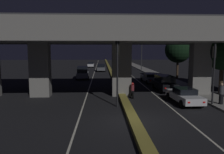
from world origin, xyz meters
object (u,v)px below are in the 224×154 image
object	(u,v)px
car_white_third_oncoming	(91,65)
motorcycle_blue_filtering_mid	(121,79)
car_white_lead	(184,95)
pedestrian_on_sidewalk	(221,94)
car_grey_third	(150,78)
traffic_light_right_of_median	(214,64)
traffic_light_left_of_median	(117,61)
car_black_second	(164,83)
motorcycle_black_filtering_near	(132,91)
car_grey_second_oncoming	(101,68)
car_silver_lead_oncoming	(83,72)
street_lamp	(140,48)

from	to	relation	value
car_white_third_oncoming	motorcycle_blue_filtering_mid	xyz separation A→B (m)	(5.70, -32.07, -0.09)
car_white_lead	motorcycle_blue_filtering_mid	xyz separation A→B (m)	(-4.39, 11.23, -0.07)
car_white_lead	motorcycle_blue_filtering_mid	distance (m)	12.06
car_white_lead	pedestrian_on_sidewalk	distance (m)	2.90
car_grey_third	pedestrian_on_sidewalk	distance (m)	13.75
car_white_lead	traffic_light_right_of_median	bearing A→B (deg)	-115.87
traffic_light_right_of_median	car_grey_third	xyz separation A→B (m)	(-2.18, 13.26, -2.79)
traffic_light_left_of_median	car_black_second	xyz separation A→B (m)	(5.85, 6.86, -2.82)
motorcycle_black_filtering_near	motorcycle_blue_filtering_mid	xyz separation A→B (m)	(-0.30, 8.67, 0.00)
motorcycle_black_filtering_near	car_grey_second_oncoming	bearing A→B (deg)	9.83
car_silver_lead_oncoming	car_grey_second_oncoming	xyz separation A→B (m)	(2.97, 13.26, -0.22)
motorcycle_blue_filtering_mid	pedestrian_on_sidewalk	distance (m)	14.19
street_lamp	car_grey_second_oncoming	xyz separation A→B (m)	(-8.99, -1.66, -4.26)
pedestrian_on_sidewalk	motorcycle_black_filtering_near	bearing A→B (deg)	151.79
street_lamp	car_white_third_oncoming	bearing A→B (deg)	136.33
street_lamp	car_black_second	xyz separation A→B (m)	(-1.82, -25.93, -4.20)
car_grey_second_oncoming	motorcycle_black_filtering_near	bearing A→B (deg)	7.11
traffic_light_right_of_median	car_grey_second_oncoming	size ratio (longest dim) A/B	1.15
motorcycle_black_filtering_near	pedestrian_on_sidewalk	distance (m)	7.70
car_grey_second_oncoming	motorcycle_blue_filtering_mid	size ratio (longest dim) A/B	2.47
car_white_lead	car_white_third_oncoming	bearing A→B (deg)	11.47
traffic_light_right_of_median	car_silver_lead_oncoming	bearing A→B (deg)	124.11
pedestrian_on_sidewalk	car_silver_lead_oncoming	bearing A→B (deg)	125.34
traffic_light_right_of_median	car_black_second	distance (m)	7.58
car_black_second	car_grey_third	bearing A→B (deg)	0.23
traffic_light_right_of_median	pedestrian_on_sidewalk	world-z (taller)	traffic_light_right_of_median
car_silver_lead_oncoming	motorcycle_black_filtering_near	size ratio (longest dim) A/B	2.40
car_black_second	motorcycle_black_filtering_near	xyz separation A→B (m)	(-4.12, -3.40, -0.27)
street_lamp	motorcycle_blue_filtering_mid	xyz separation A→B (m)	(-6.24, -20.66, -4.47)
car_white_third_oncoming	traffic_light_left_of_median	bearing A→B (deg)	4.52
traffic_light_left_of_median	pedestrian_on_sidewalk	bearing A→B (deg)	-1.18
car_black_second	pedestrian_on_sidewalk	xyz separation A→B (m)	(2.65, -7.04, 0.12)
car_white_lead	car_grey_second_oncoming	xyz separation A→B (m)	(-7.15, 30.23, 0.14)
traffic_light_left_of_median	motorcycle_blue_filtering_mid	xyz separation A→B (m)	(1.44, 12.13, -3.09)
traffic_light_left_of_median	car_white_lead	distance (m)	6.63
car_white_lead	motorcycle_black_filtering_near	size ratio (longest dim) A/B	2.70
car_grey_second_oncoming	car_silver_lead_oncoming	bearing A→B (deg)	-11.81
car_grey_third	car_silver_lead_oncoming	xyz separation A→B (m)	(-9.92, 4.60, 0.38)
motorcycle_blue_filtering_mid	car_grey_third	bearing A→B (deg)	-73.96
traffic_light_right_of_median	pedestrian_on_sidewalk	bearing A→B (deg)	-14.48
traffic_light_left_of_median	car_grey_third	bearing A→B (deg)	66.98
car_white_lead	pedestrian_on_sidewalk	bearing A→B (deg)	-113.45
traffic_light_right_of_median	car_black_second	bearing A→B (deg)	105.94
car_white_third_oncoming	motorcycle_blue_filtering_mid	bearing A→B (deg)	9.09
car_black_second	motorcycle_blue_filtering_mid	distance (m)	6.88
car_white_lead	car_grey_third	xyz separation A→B (m)	(-0.20, 12.37, -0.02)
car_silver_lead_oncoming	motorcycle_blue_filtering_mid	world-z (taller)	car_silver_lead_oncoming
car_silver_lead_oncoming	car_white_third_oncoming	world-z (taller)	car_silver_lead_oncoming
car_grey_third	street_lamp	bearing A→B (deg)	-8.69
traffic_light_left_of_median	pedestrian_on_sidewalk	size ratio (longest dim) A/B	3.15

